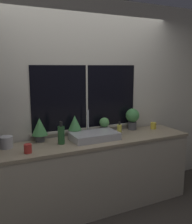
{
  "coord_description": "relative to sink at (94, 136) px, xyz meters",
  "views": [
    {
      "loc": [
        -1.34,
        -2.43,
        1.82
      ],
      "look_at": [
        -0.02,
        0.29,
        1.27
      ],
      "focal_mm": 40.0,
      "sensor_mm": 36.0,
      "label": 1
    }
  ],
  "objects": [
    {
      "name": "wall_back",
      "position": [
        0.04,
        0.35,
        0.39
      ],
      "size": [
        8.0,
        0.09,
        2.7
      ],
      "color": "beige",
      "rests_on": "ground_plane"
    },
    {
      "name": "ground_plane",
      "position": [
        0.04,
        -0.3,
        -0.96
      ],
      "size": [
        14.0,
        14.0,
        0.0
      ],
      "primitive_type": "plane",
      "color": "#38332D"
    },
    {
      "name": "wall_right",
      "position": [
        2.31,
        1.2,
        0.39
      ],
      "size": [
        0.06,
        7.0,
        2.7
      ],
      "color": "beige",
      "rests_on": "ground_plane"
    },
    {
      "name": "mug_yellow",
      "position": [
        1.01,
        0.11,
        0.0
      ],
      "size": [
        0.08,
        0.08,
        0.09
      ],
      "color": "gold",
      "rests_on": "counter"
    },
    {
      "name": "sink",
      "position": [
        0.0,
        0.0,
        0.0
      ],
      "size": [
        0.59,
        0.4,
        0.34
      ],
      "color": "#ADADB2",
      "rests_on": "counter"
    },
    {
      "name": "kettle",
      "position": [
        -1.04,
        0.13,
        0.02
      ],
      "size": [
        0.15,
        0.15,
        0.15
      ],
      "color": "#B2B2B7",
      "rests_on": "counter"
    },
    {
      "name": "potted_plant_center_right",
      "position": [
        0.25,
        0.21,
        0.07
      ],
      "size": [
        0.13,
        0.13,
        0.22
      ],
      "color": "#4C4C51",
      "rests_on": "counter"
    },
    {
      "name": "counter",
      "position": [
        0.04,
        -0.01,
        -0.5
      ],
      "size": [
        2.49,
        0.61,
        0.92
      ],
      "color": "#B2A893",
      "rests_on": "ground_plane"
    },
    {
      "name": "potted_plant_center_left",
      "position": [
        -0.18,
        0.21,
        0.12
      ],
      "size": [
        0.17,
        0.17,
        0.28
      ],
      "color": "#4C4C51",
      "rests_on": "counter"
    },
    {
      "name": "mug_red",
      "position": [
        -0.85,
        -0.14,
        0.0
      ],
      "size": [
        0.08,
        0.08,
        0.1
      ],
      "color": "#B72D28",
      "rests_on": "counter"
    },
    {
      "name": "soap_bottle",
      "position": [
        0.38,
        0.03,
        0.03
      ],
      "size": [
        0.06,
        0.06,
        0.19
      ],
      "color": "#DBD14C",
      "rests_on": "counter"
    },
    {
      "name": "potted_plant_far_right",
      "position": [
        0.71,
        0.21,
        0.13
      ],
      "size": [
        0.2,
        0.2,
        0.31
      ],
      "color": "#4C4C51",
      "rests_on": "counter"
    },
    {
      "name": "potted_plant_far_left",
      "position": [
        -0.64,
        0.21,
        0.12
      ],
      "size": [
        0.19,
        0.19,
        0.29
      ],
      "color": "#4C4C51",
      "rests_on": "counter"
    },
    {
      "name": "bottle_tall",
      "position": [
        -0.43,
        0.0,
        0.07
      ],
      "size": [
        0.08,
        0.08,
        0.27
      ],
      "color": "#235128",
      "rests_on": "counter"
    }
  ]
}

